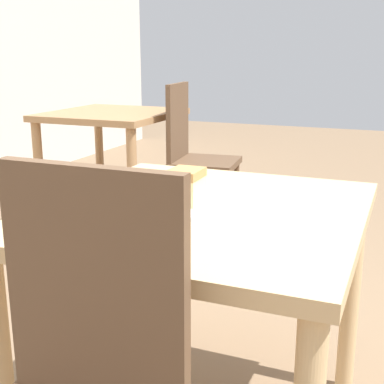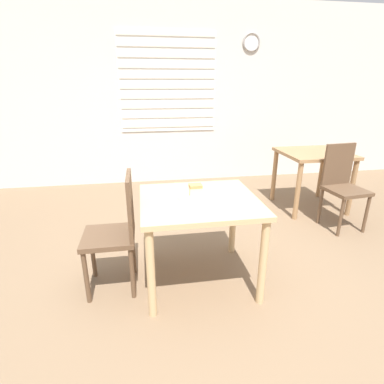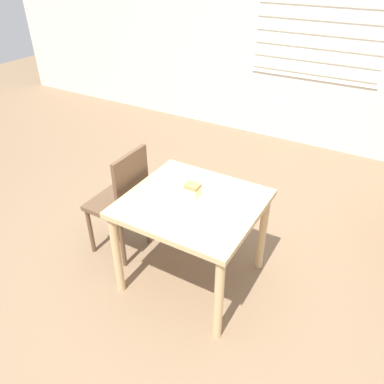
{
  "view_description": "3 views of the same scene",
  "coord_description": "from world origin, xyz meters",
  "px_view_note": "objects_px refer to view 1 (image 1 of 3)",
  "views": [
    {
      "loc": [
        -1.38,
        -0.33,
        1.15
      ],
      "look_at": [
        -0.04,
        0.21,
        0.77
      ],
      "focal_mm": 50.0,
      "sensor_mm": 36.0,
      "label": 1
    },
    {
      "loc": [
        -0.48,
        -1.97,
        1.59
      ],
      "look_at": [
        -0.12,
        0.21,
        0.78
      ],
      "focal_mm": 28.0,
      "sensor_mm": 36.0,
      "label": 2
    },
    {
      "loc": [
        0.99,
        -1.66,
        2.2
      ],
      "look_at": [
        -0.11,
        0.24,
        0.76
      ],
      "focal_mm": 35.0,
      "sensor_mm": 36.0,
      "label": 3
    }
  ],
  "objects_px": {
    "cake_slice": "(186,186)",
    "dining_table_far": "(113,131)",
    "chair_far_corner": "(195,153)",
    "plate": "(183,205)",
    "dining_table_near": "(202,244)"
  },
  "relations": [
    {
      "from": "chair_far_corner",
      "to": "dining_table_far",
      "type": "bearing_deg",
      "value": 87.59
    },
    {
      "from": "cake_slice",
      "to": "chair_far_corner",
      "type": "bearing_deg",
      "value": 21.23
    },
    {
      "from": "plate",
      "to": "cake_slice",
      "type": "xyz_separation_m",
      "value": [
        0.01,
        -0.01,
        0.05
      ]
    },
    {
      "from": "dining_table_near",
      "to": "cake_slice",
      "type": "relative_size",
      "value": 9.15
    },
    {
      "from": "dining_table_near",
      "to": "dining_table_far",
      "type": "xyz_separation_m",
      "value": [
        1.76,
        1.32,
        0.0
      ]
    },
    {
      "from": "dining_table_far",
      "to": "plate",
      "type": "distance_m",
      "value": 2.2
    },
    {
      "from": "cake_slice",
      "to": "dining_table_far",
      "type": "bearing_deg",
      "value": 35.7
    },
    {
      "from": "plate",
      "to": "cake_slice",
      "type": "height_order",
      "value": "cake_slice"
    },
    {
      "from": "dining_table_far",
      "to": "plate",
      "type": "xyz_separation_m",
      "value": [
        -1.79,
        -1.28,
        0.11
      ]
    },
    {
      "from": "dining_table_far",
      "to": "chair_far_corner",
      "type": "height_order",
      "value": "chair_far_corner"
    },
    {
      "from": "dining_table_near",
      "to": "chair_far_corner",
      "type": "xyz_separation_m",
      "value": [
        1.8,
        0.75,
        -0.11
      ]
    },
    {
      "from": "dining_table_near",
      "to": "plate",
      "type": "height_order",
      "value": "plate"
    },
    {
      "from": "dining_table_far",
      "to": "chair_far_corner",
      "type": "bearing_deg",
      "value": -86.33
    },
    {
      "from": "chair_far_corner",
      "to": "plate",
      "type": "distance_m",
      "value": 1.97
    },
    {
      "from": "dining_table_far",
      "to": "plate",
      "type": "height_order",
      "value": "dining_table_far"
    }
  ]
}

